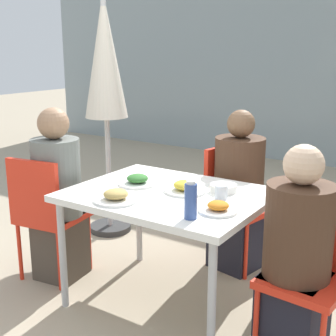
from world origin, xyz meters
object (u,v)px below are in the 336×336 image
(drinking_cup, at_px, (221,192))
(salad_bowl, at_px, (223,188))
(chair_far, at_px, (233,196))
(person_far, at_px, (238,196))
(person_right, at_px, (296,261))
(person_left, at_px, (58,199))
(closed_umbrella, at_px, (105,66))
(chair_left, at_px, (45,209))
(bottle, at_px, (191,201))
(chair_right, at_px, (312,262))

(drinking_cup, relative_size, salad_bowl, 0.50)
(chair_far, distance_m, person_far, 0.10)
(person_right, relative_size, drinking_cup, 14.06)
(person_left, height_order, closed_umbrella, closed_umbrella)
(chair_left, height_order, closed_umbrella, closed_umbrella)
(chair_left, distance_m, person_far, 1.35)
(chair_far, relative_size, drinking_cup, 10.87)
(bottle, bearing_deg, closed_umbrella, 143.97)
(chair_left, bearing_deg, bottle, -12.96)
(chair_right, distance_m, bottle, 0.70)
(chair_right, height_order, closed_umbrella, closed_umbrella)
(person_far, height_order, bottle, person_far)
(chair_right, xyz_separation_m, bottle, (-0.54, -0.30, 0.31))
(drinking_cup, bearing_deg, bottle, -87.82)
(closed_umbrella, xyz_separation_m, salad_bowl, (1.36, -0.54, -0.67))
(person_right, bearing_deg, person_far, -43.36)
(chair_right, bearing_deg, person_far, -38.17)
(chair_right, bearing_deg, closed_umbrella, -15.00)
(person_right, height_order, person_far, person_far)
(bottle, xyz_separation_m, drinking_cup, (-0.01, 0.37, -0.06))
(person_far, relative_size, salad_bowl, 7.17)
(chair_left, xyz_separation_m, chair_right, (1.75, 0.20, 0.00))
(chair_right, height_order, person_right, person_right)
(chair_left, bearing_deg, drinking_cup, 4.58)
(closed_umbrella, distance_m, bottle, 1.86)
(chair_left, xyz_separation_m, chair_far, (0.94, 0.97, 0.00))
(drinking_cup, bearing_deg, chair_right, -6.60)
(chair_far, height_order, bottle, bottle)
(chair_far, height_order, person_far, person_far)
(person_left, bearing_deg, chair_left, -122.00)
(person_left, bearing_deg, chair_right, -4.10)
(person_left, distance_m, bottle, 1.21)
(chair_right, distance_m, drinking_cup, 0.62)
(person_left, distance_m, chair_right, 1.71)
(bottle, height_order, salad_bowl, bottle)
(person_left, xyz_separation_m, chair_far, (0.90, 0.88, -0.05))
(chair_right, distance_m, salad_bowl, 0.68)
(chair_left, relative_size, person_right, 0.77)
(chair_far, bearing_deg, drinking_cup, 31.00)
(chair_far, relative_size, closed_umbrella, 0.44)
(person_left, relative_size, chair_far, 1.37)
(bottle, bearing_deg, chair_left, 174.79)
(chair_left, distance_m, drinking_cup, 1.24)
(bottle, bearing_deg, chair_right, 29.25)
(chair_left, distance_m, salad_bowl, 1.23)
(person_far, relative_size, closed_umbrella, 0.58)
(person_left, height_order, bottle, person_left)
(closed_umbrella, bearing_deg, bottle, -36.03)
(bottle, bearing_deg, salad_bowl, 97.36)
(person_left, relative_size, closed_umbrella, 0.59)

